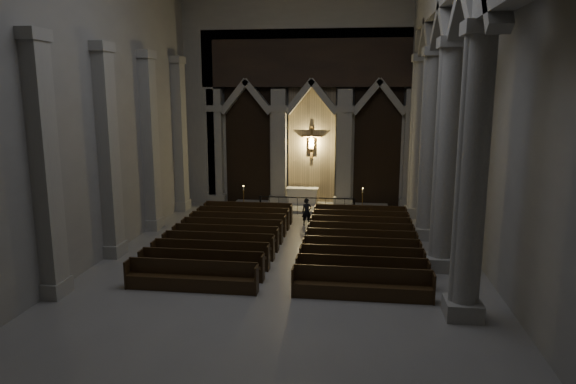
% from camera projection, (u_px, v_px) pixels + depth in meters
% --- Properties ---
extents(room, '(24.00, 24.10, 12.00)m').
position_uv_depth(room, '(281.00, 48.00, 16.15)').
color(room, gray).
rests_on(room, ground).
extents(sanctuary_wall, '(14.00, 0.77, 12.00)m').
position_uv_depth(sanctuary_wall, '(312.00, 85.00, 27.56)').
color(sanctuary_wall, '#9B9991').
rests_on(sanctuary_wall, ground).
extents(right_arcade, '(1.00, 24.00, 12.00)m').
position_uv_depth(right_arcade, '(454.00, 43.00, 16.70)').
color(right_arcade, '#9B9991').
rests_on(right_arcade, ground).
extents(left_pilasters, '(0.60, 13.00, 8.03)m').
position_uv_depth(left_pilasters, '(132.00, 150.00, 21.12)').
color(left_pilasters, '#9B9991').
rests_on(left_pilasters, ground).
extents(sanctuary_step, '(8.50, 2.60, 0.15)m').
position_uv_depth(sanctuary_step, '(309.00, 207.00, 27.91)').
color(sanctuary_step, '#9B9991').
rests_on(sanctuary_step, ground).
extents(altar, '(1.74, 0.70, 0.89)m').
position_uv_depth(altar, '(302.00, 196.00, 28.38)').
color(altar, silver).
rests_on(altar, sanctuary_step).
extents(altar_rail, '(4.93, 0.09, 0.97)m').
position_uv_depth(altar_rail, '(307.00, 203.00, 26.31)').
color(altar_rail, black).
rests_on(altar_rail, ground).
extents(candle_stand_left, '(0.25, 0.25, 1.49)m').
position_uv_depth(candle_stand_left, '(244.00, 206.00, 26.74)').
color(candle_stand_left, olive).
rests_on(candle_stand_left, ground).
extents(candle_stand_right, '(0.24, 0.24, 1.41)m').
position_uv_depth(candle_stand_right, '(362.00, 207.00, 26.49)').
color(candle_stand_right, olive).
rests_on(candle_stand_right, ground).
extents(pews, '(9.71, 9.29, 0.96)m').
position_uv_depth(pews, '(292.00, 244.00, 20.35)').
color(pews, black).
rests_on(pews, ground).
extents(worshipper, '(0.54, 0.44, 1.30)m').
position_uv_depth(worshipper, '(307.00, 212.00, 24.32)').
color(worshipper, black).
rests_on(worshipper, ground).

